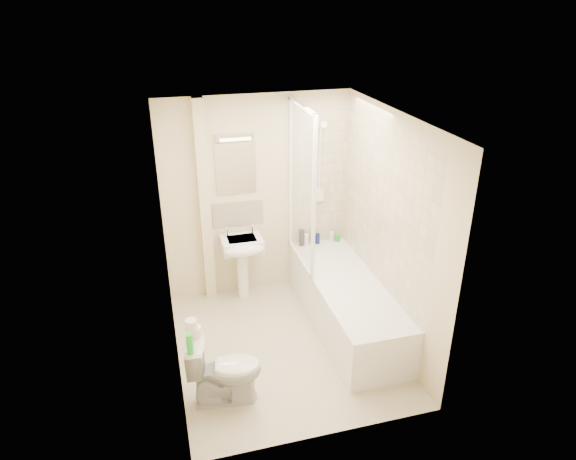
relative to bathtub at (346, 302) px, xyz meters
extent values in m
plane|color=beige|center=(-0.75, -0.20, -0.29)|extent=(2.50, 2.50, 0.00)
cube|color=beige|center=(-0.75, 1.05, 0.91)|extent=(2.20, 0.02, 2.40)
cube|color=beige|center=(-1.85, -0.20, 0.91)|extent=(0.02, 2.50, 2.40)
cube|color=beige|center=(0.35, -0.20, 0.91)|extent=(0.02, 2.50, 2.40)
cube|color=white|center=(-0.75, -0.20, 2.11)|extent=(2.20, 2.50, 0.02)
cube|color=beige|center=(0.00, 1.04, 1.14)|extent=(0.70, 0.01, 1.75)
cube|color=beige|center=(0.34, 0.00, 1.14)|extent=(0.01, 2.10, 1.75)
cube|color=beige|center=(-1.37, 0.99, 0.91)|extent=(0.12, 0.12, 2.40)
cube|color=beige|center=(-0.99, 1.04, 0.74)|extent=(0.60, 0.02, 0.30)
cube|color=white|center=(-0.99, 1.04, 1.29)|extent=(0.46, 0.01, 0.60)
cube|color=silver|center=(-0.99, 1.02, 1.66)|extent=(0.42, 0.07, 0.07)
cube|color=white|center=(0.00, 0.00, -0.01)|extent=(0.70, 2.10, 0.55)
cube|color=white|center=(0.00, 0.00, 0.21)|extent=(0.56, 1.96, 0.05)
cube|color=white|center=(-0.35, 0.60, 1.16)|extent=(0.01, 0.90, 1.80)
cube|color=white|center=(-0.35, 1.03, 1.16)|extent=(0.04, 0.04, 1.80)
cube|color=white|center=(-0.35, 0.15, 1.16)|extent=(0.04, 0.04, 1.80)
cube|color=white|center=(-0.35, 0.60, 2.04)|extent=(0.04, 0.90, 0.04)
cube|color=white|center=(-0.35, 0.60, 0.28)|extent=(0.04, 0.90, 0.03)
cylinder|color=white|center=(0.00, 1.02, 1.26)|extent=(0.02, 0.02, 0.90)
cylinder|color=white|center=(0.00, 1.02, 0.81)|extent=(0.05, 0.05, 0.02)
cylinder|color=white|center=(0.00, 1.02, 1.71)|extent=(0.05, 0.05, 0.02)
cylinder|color=white|center=(0.00, 0.95, 1.74)|extent=(0.08, 0.11, 0.11)
cube|color=white|center=(0.00, 1.01, 0.88)|extent=(0.10, 0.05, 0.14)
cylinder|color=white|center=(-0.02, 0.99, 1.31)|extent=(0.01, 0.13, 0.84)
cylinder|color=white|center=(-0.99, 0.88, 0.03)|extent=(0.14, 0.14, 0.63)
cube|color=white|center=(-0.99, 0.85, 0.43)|extent=(0.47, 0.36, 0.14)
ellipsoid|color=white|center=(-0.99, 0.68, 0.43)|extent=(0.47, 0.20, 0.14)
cube|color=silver|center=(-0.99, 0.85, 0.49)|extent=(0.32, 0.23, 0.04)
cylinder|color=white|center=(-1.14, 0.96, 0.55)|extent=(0.03, 0.03, 0.10)
cylinder|color=white|center=(-0.83, 0.96, 0.55)|extent=(0.03, 0.03, 0.10)
sphere|color=white|center=(-1.14, 0.96, 0.60)|extent=(0.04, 0.04, 0.04)
sphere|color=white|center=(-0.83, 0.96, 0.60)|extent=(0.04, 0.04, 0.04)
cylinder|color=black|center=(-0.23, 0.96, 0.36)|extent=(0.07, 0.07, 0.21)
cylinder|color=white|center=(-0.17, 0.96, 0.33)|extent=(0.05, 0.05, 0.15)
cylinder|color=black|center=(-0.08, 0.96, 0.36)|extent=(0.05, 0.05, 0.19)
cylinder|color=navy|center=(-0.02, 0.96, 0.33)|extent=(0.05, 0.05, 0.13)
cylinder|color=silver|center=(0.16, 0.96, 0.33)|extent=(0.05, 0.05, 0.14)
cylinder|color=green|center=(0.24, 0.96, 0.30)|extent=(0.07, 0.07, 0.08)
imported|color=white|center=(-1.47, -0.80, 0.04)|extent=(0.55, 0.75, 0.67)
cylinder|color=white|center=(-1.69, -0.70, 0.43)|extent=(0.10, 0.10, 0.10)
cylinder|color=white|center=(-1.72, -0.75, 0.53)|extent=(0.10, 0.10, 0.11)
cylinder|color=green|center=(-1.76, -0.92, 0.47)|extent=(0.06, 0.06, 0.18)
camera|label=1|loc=(-1.88, -4.44, 3.11)|focal=32.00mm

